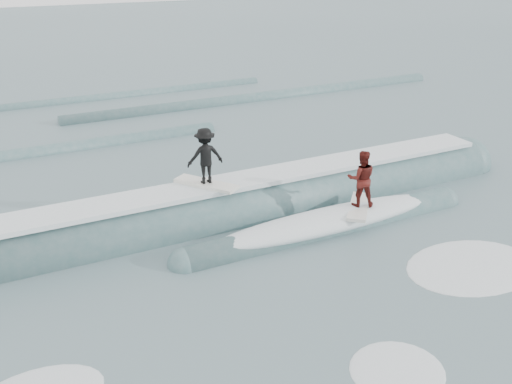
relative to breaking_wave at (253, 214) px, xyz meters
name	(u,v)px	position (x,y,z in m)	size (l,w,h in m)	color
ground	(337,298)	(-0.25, -4.98, -0.05)	(160.00, 160.00, 0.00)	#40585E
breaking_wave	(253,214)	(0.00, 0.00, 0.00)	(20.79, 3.87, 2.18)	#385D5F
surfer_black	(205,158)	(-1.41, 0.31, 1.97)	(1.58, 1.96, 1.77)	silver
surfer_red	(361,181)	(2.62, -1.89, 1.29)	(1.74, 1.86, 1.82)	silver
whitewater	(486,314)	(2.41, -7.08, -0.05)	(15.58, 6.24, 0.10)	white
far_swells	(133,117)	(-0.27, 12.67, -0.05)	(37.89, 8.65, 0.80)	#385D5F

